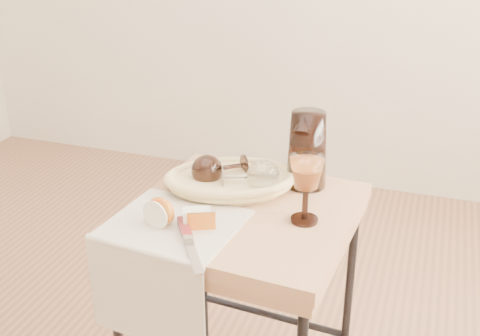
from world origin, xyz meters
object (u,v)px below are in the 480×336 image
at_px(wine_goblet, 306,189).
at_px(pitcher, 307,150).
at_px(bread_basket, 231,182).
at_px(goblet_lying_b, 246,176).
at_px(goblet_lying_a, 223,168).
at_px(apple_half, 161,211).
at_px(side_table, 242,319).
at_px(tea_towel, 174,224).
at_px(table_knife, 189,241).

bearing_deg(wine_goblet, pitcher, 102.35).
height_order(bread_basket, goblet_lying_b, goblet_lying_b).
bearing_deg(goblet_lying_a, apple_half, 35.95).
distance_m(side_table, apple_half, 0.44).
height_order(side_table, goblet_lying_b, goblet_lying_b).
xyz_separation_m(side_table, goblet_lying_a, (-0.09, 0.10, 0.40)).
height_order(tea_towel, table_knife, table_knife).
bearing_deg(tea_towel, bread_basket, 79.07).
height_order(goblet_lying_b, table_knife, goblet_lying_b).
relative_size(goblet_lying_a, goblet_lying_b, 0.98).
relative_size(tea_towel, bread_basket, 0.97).
bearing_deg(wine_goblet, goblet_lying_b, 154.54).
distance_m(side_table, wine_goblet, 0.46).
bearing_deg(goblet_lying_b, tea_towel, -140.37).
distance_m(side_table, bread_basket, 0.38).
bearing_deg(table_knife, apple_half, -156.58).
bearing_deg(pitcher, apple_half, -135.95).
bearing_deg(table_knife, side_table, 132.39).
distance_m(pitcher, apple_half, 0.43).
height_order(tea_towel, apple_half, apple_half).
relative_size(tea_towel, goblet_lying_b, 2.16).
xyz_separation_m(bread_basket, pitcher, (0.18, 0.09, 0.08)).
xyz_separation_m(side_table, pitcher, (0.12, 0.18, 0.45)).
distance_m(tea_towel, wine_goblet, 0.32).
height_order(pitcher, wine_goblet, pitcher).
relative_size(tea_towel, goblet_lying_a, 2.20).
xyz_separation_m(bread_basket, goblet_lying_b, (0.05, -0.02, 0.03)).
xyz_separation_m(goblet_lying_a, goblet_lying_b, (0.07, -0.03, 0.00)).
distance_m(pitcher, table_knife, 0.44).
height_order(wine_goblet, apple_half, wine_goblet).
relative_size(pitcher, apple_half, 3.30).
xyz_separation_m(goblet_lying_b, apple_half, (-0.14, -0.22, -0.01)).
bearing_deg(goblet_lying_b, apple_half, -143.82).
height_order(wine_goblet, table_knife, wine_goblet).
relative_size(pitcher, table_knife, 1.09).
distance_m(side_table, tea_towel, 0.39).
height_order(goblet_lying_b, pitcher, pitcher).
bearing_deg(bread_basket, table_knife, -113.11).
height_order(goblet_lying_a, wine_goblet, wine_goblet).
bearing_deg(side_table, apple_half, -136.72).
xyz_separation_m(side_table, table_knife, (-0.05, -0.21, 0.36)).
height_order(goblet_lying_b, apple_half, goblet_lying_b).
bearing_deg(table_knife, bread_basket, 148.28).
distance_m(tea_towel, goblet_lying_b, 0.24).
distance_m(bread_basket, goblet_lying_a, 0.04).
distance_m(goblet_lying_a, wine_goblet, 0.28).
distance_m(wine_goblet, table_knife, 0.30).
relative_size(bread_basket, goblet_lying_a, 2.28).
xyz_separation_m(tea_towel, wine_goblet, (0.29, 0.12, 0.08)).
height_order(side_table, bread_basket, bread_basket).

